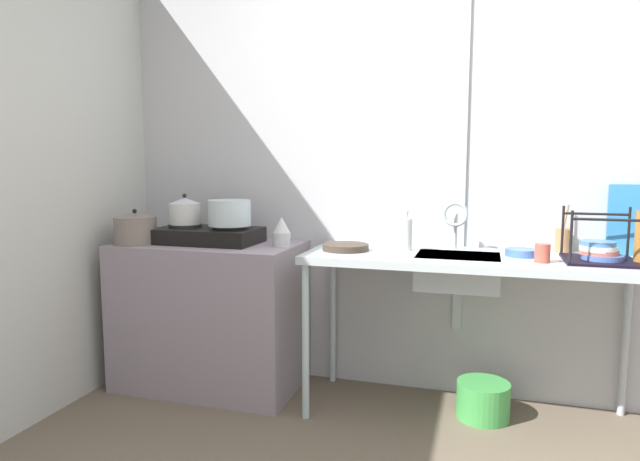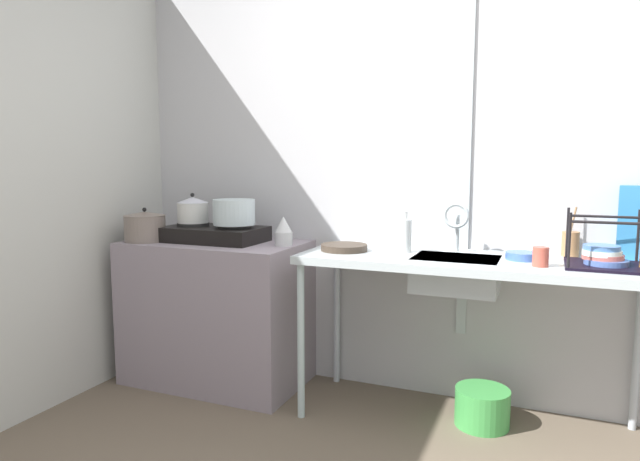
% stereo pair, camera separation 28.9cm
% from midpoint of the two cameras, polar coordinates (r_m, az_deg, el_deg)
% --- Properties ---
extents(wall_back, '(4.83, 0.10, 2.45)m').
position_cam_midpoint_polar(wall_back, '(3.04, 18.92, 5.67)').
color(wall_back, '#B5B5B9').
rests_on(wall_back, ground).
extents(wall_metal_strip, '(0.05, 0.01, 1.96)m').
position_cam_midpoint_polar(wall_metal_strip, '(2.99, 17.67, 8.05)').
color(wall_metal_strip, '#B3BFC3').
extents(counter_concrete, '(1.02, 0.58, 0.83)m').
position_cam_midpoint_polar(counter_concrete, '(3.26, -8.18, -8.36)').
color(counter_concrete, gray).
rests_on(counter_concrete, ground).
extents(counter_sink, '(1.61, 0.58, 0.83)m').
position_cam_midpoint_polar(counter_sink, '(2.75, 18.02, -3.97)').
color(counter_sink, '#B3BFC3').
rests_on(counter_sink, ground).
extents(stove, '(0.58, 0.34, 0.10)m').
position_cam_midpoint_polar(stove, '(3.18, -8.46, -0.33)').
color(stove, black).
rests_on(stove, counter_concrete).
extents(pot_on_left_burner, '(0.18, 0.18, 0.17)m').
position_cam_midpoint_polar(pot_on_left_burner, '(3.24, -10.61, 2.12)').
color(pot_on_left_burner, silver).
rests_on(pot_on_left_burner, stove).
extents(pot_on_right_burner, '(0.24, 0.24, 0.14)m').
position_cam_midpoint_polar(pot_on_right_burner, '(3.10, -6.30, 1.90)').
color(pot_on_right_burner, silver).
rests_on(pot_on_right_burner, stove).
extents(pot_beside_stove, '(0.24, 0.24, 0.20)m').
position_cam_midpoint_polar(pot_beside_stove, '(3.26, -15.34, 0.40)').
color(pot_beside_stove, slate).
rests_on(pot_beside_stove, counter_concrete).
extents(percolator, '(0.10, 0.10, 0.16)m').
position_cam_midpoint_polar(percolator, '(2.98, -1.06, -0.11)').
color(percolator, silver).
rests_on(percolator, counter_concrete).
extents(sink_basin, '(0.40, 0.30, 0.16)m').
position_cam_midpoint_polar(sink_basin, '(2.75, 16.88, -4.38)').
color(sink_basin, '#B3BFC3').
rests_on(sink_basin, counter_sink).
extents(faucet, '(0.13, 0.07, 0.25)m').
position_cam_midpoint_polar(faucet, '(2.85, 16.82, 1.11)').
color(faucet, '#B3BFC3').
rests_on(faucet, counter_sink).
extents(frying_pan, '(0.24, 0.24, 0.03)m').
position_cam_midpoint_polar(frying_pan, '(2.83, 5.46, -1.79)').
color(frying_pan, '#3B3026').
rests_on(frying_pan, counter_sink).
extents(dish_rack, '(0.31, 0.31, 0.24)m').
position_cam_midpoint_polar(dish_rack, '(2.73, 30.10, -2.43)').
color(dish_rack, black).
rests_on(dish_rack, counter_sink).
extents(cup_by_rack, '(0.07, 0.07, 0.09)m').
position_cam_midpoint_polar(cup_by_rack, '(2.62, 24.91, -2.52)').
color(cup_by_rack, '#B24B3C').
rests_on(cup_by_rack, counter_sink).
extents(small_bowl_on_drainboard, '(0.15, 0.15, 0.04)m').
position_cam_midpoint_polar(small_bowl_on_drainboard, '(2.77, 23.10, -2.47)').
color(small_bowl_on_drainboard, '#4064B3').
rests_on(small_bowl_on_drainboard, counter_sink).
extents(bottle_by_sink, '(0.07, 0.07, 0.21)m').
position_cam_midpoint_polar(bottle_by_sink, '(2.81, 11.65, -0.47)').
color(bottle_by_sink, white).
rests_on(bottle_by_sink, counter_sink).
extents(cereal_box, '(0.19, 0.09, 0.34)m').
position_cam_midpoint_polar(cereal_box, '(2.99, 32.76, 0.63)').
color(cereal_box, teal).
rests_on(cereal_box, counter_sink).
extents(utensil_jar, '(0.08, 0.08, 0.24)m').
position_cam_midpoint_polar(utensil_jar, '(2.96, 27.15, -1.24)').
color(utensil_jar, '#A07247').
rests_on(utensil_jar, counter_sink).
extents(bucket_on_floor, '(0.26, 0.26, 0.18)m').
position_cam_midpoint_polar(bucket_on_floor, '(2.95, 19.33, -16.97)').
color(bucket_on_floor, green).
rests_on(bucket_on_floor, ground).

